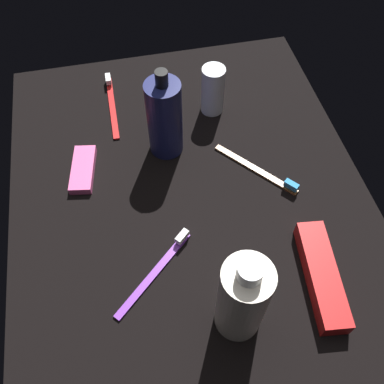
{
  "coord_description": "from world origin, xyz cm",
  "views": [
    {
      "loc": [
        40.13,
        -8.67,
        63.28
      ],
      "look_at": [
        0.0,
        0.0,
        3.0
      ],
      "focal_mm": 39.42,
      "sensor_mm": 36.0,
      "label": 1
    }
  ],
  "objects_px": {
    "bodywash_bottle": "(242,299)",
    "snack_bar_pink": "(83,169)",
    "toothbrush_red": "(112,102)",
    "deodorant_stick": "(213,90)",
    "lotion_bottle": "(165,118)",
    "toothpaste_box_red": "(322,275)",
    "toothbrush_purple": "(158,268)",
    "toothbrush_brown": "(261,171)"
  },
  "relations": [
    {
      "from": "bodywash_bottle",
      "to": "snack_bar_pink",
      "type": "xyz_separation_m",
      "value": [
        -0.33,
        -0.21,
        -0.08
      ]
    },
    {
      "from": "toothbrush_red",
      "to": "deodorant_stick",
      "type": "bearing_deg",
      "value": 74.01
    },
    {
      "from": "lotion_bottle",
      "to": "deodorant_stick",
      "type": "relative_size",
      "value": 1.78
    },
    {
      "from": "deodorant_stick",
      "to": "toothpaste_box_red",
      "type": "relative_size",
      "value": 0.59
    },
    {
      "from": "lotion_bottle",
      "to": "snack_bar_pink",
      "type": "height_order",
      "value": "lotion_bottle"
    },
    {
      "from": "lotion_bottle",
      "to": "toothbrush_purple",
      "type": "relative_size",
      "value": 1.3
    },
    {
      "from": "toothbrush_brown",
      "to": "toothbrush_red",
      "type": "distance_m",
      "value": 0.35
    },
    {
      "from": "toothbrush_brown",
      "to": "toothbrush_purple",
      "type": "height_order",
      "value": "same"
    },
    {
      "from": "lotion_bottle",
      "to": "toothpaste_box_red",
      "type": "bearing_deg",
      "value": 30.32
    },
    {
      "from": "toothpaste_box_red",
      "to": "deodorant_stick",
      "type": "bearing_deg",
      "value": -162.08
    },
    {
      "from": "bodywash_bottle",
      "to": "toothpaste_box_red",
      "type": "bearing_deg",
      "value": 102.77
    },
    {
      "from": "toothpaste_box_red",
      "to": "snack_bar_pink",
      "type": "xyz_separation_m",
      "value": [
        -0.3,
        -0.35,
        -0.01
      ]
    },
    {
      "from": "toothbrush_brown",
      "to": "toothpaste_box_red",
      "type": "height_order",
      "value": "toothpaste_box_red"
    },
    {
      "from": "bodywash_bottle",
      "to": "toothbrush_purple",
      "type": "height_order",
      "value": "bodywash_bottle"
    },
    {
      "from": "lotion_bottle",
      "to": "toothbrush_purple",
      "type": "height_order",
      "value": "lotion_bottle"
    },
    {
      "from": "deodorant_stick",
      "to": "toothbrush_purple",
      "type": "height_order",
      "value": "deodorant_stick"
    },
    {
      "from": "toothbrush_red",
      "to": "toothpaste_box_red",
      "type": "height_order",
      "value": "toothpaste_box_red"
    },
    {
      "from": "toothpaste_box_red",
      "to": "snack_bar_pink",
      "type": "relative_size",
      "value": 1.69
    },
    {
      "from": "toothbrush_brown",
      "to": "toothpaste_box_red",
      "type": "bearing_deg",
      "value": 7.12
    },
    {
      "from": "bodywash_bottle",
      "to": "toothbrush_red",
      "type": "bearing_deg",
      "value": -164.71
    },
    {
      "from": "toothbrush_red",
      "to": "snack_bar_pink",
      "type": "height_order",
      "value": "toothbrush_red"
    },
    {
      "from": "toothbrush_purple",
      "to": "toothbrush_red",
      "type": "relative_size",
      "value": 0.79
    },
    {
      "from": "deodorant_stick",
      "to": "toothbrush_brown",
      "type": "xyz_separation_m",
      "value": [
        0.18,
        0.05,
        -0.05
      ]
    },
    {
      "from": "lotion_bottle",
      "to": "toothbrush_brown",
      "type": "relative_size",
      "value": 1.28
    },
    {
      "from": "lotion_bottle",
      "to": "toothbrush_red",
      "type": "relative_size",
      "value": 1.03
    },
    {
      "from": "bodywash_bottle",
      "to": "snack_bar_pink",
      "type": "relative_size",
      "value": 1.78
    },
    {
      "from": "lotion_bottle",
      "to": "toothbrush_brown",
      "type": "distance_m",
      "value": 0.2
    },
    {
      "from": "toothbrush_brown",
      "to": "toothbrush_purple",
      "type": "relative_size",
      "value": 1.02
    },
    {
      "from": "bodywash_bottle",
      "to": "deodorant_stick",
      "type": "relative_size",
      "value": 1.77
    },
    {
      "from": "toothbrush_purple",
      "to": "toothbrush_brown",
      "type": "bearing_deg",
      "value": 124.68
    },
    {
      "from": "deodorant_stick",
      "to": "toothbrush_red",
      "type": "relative_size",
      "value": 0.58
    },
    {
      "from": "bodywash_bottle",
      "to": "toothbrush_purple",
      "type": "distance_m",
      "value": 0.17
    },
    {
      "from": "lotion_bottle",
      "to": "bodywash_bottle",
      "type": "xyz_separation_m",
      "value": [
        0.35,
        0.04,
        0.0
      ]
    },
    {
      "from": "toothbrush_purple",
      "to": "toothpaste_box_red",
      "type": "xyz_separation_m",
      "value": [
        0.07,
        0.25,
        0.01
      ]
    },
    {
      "from": "bodywash_bottle",
      "to": "toothbrush_purple",
      "type": "relative_size",
      "value": 1.3
    },
    {
      "from": "bodywash_bottle",
      "to": "toothbrush_red",
      "type": "relative_size",
      "value": 1.03
    },
    {
      "from": "toothbrush_purple",
      "to": "toothbrush_red",
      "type": "distance_m",
      "value": 0.39
    },
    {
      "from": "toothbrush_red",
      "to": "toothbrush_brown",
      "type": "bearing_deg",
      "value": 46.49
    },
    {
      "from": "toothbrush_brown",
      "to": "snack_bar_pink",
      "type": "relative_size",
      "value": 1.4
    },
    {
      "from": "lotion_bottle",
      "to": "deodorant_stick",
      "type": "xyz_separation_m",
      "value": [
        -0.08,
        0.11,
        -0.03
      ]
    },
    {
      "from": "toothbrush_red",
      "to": "toothbrush_purple",
      "type": "bearing_deg",
      "value": 4.87
    },
    {
      "from": "bodywash_bottle",
      "to": "snack_bar_pink",
      "type": "bearing_deg",
      "value": -147.85
    }
  ]
}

